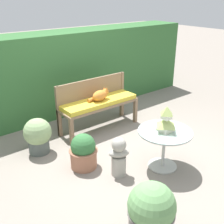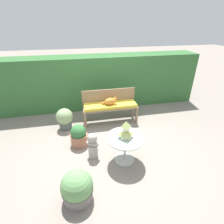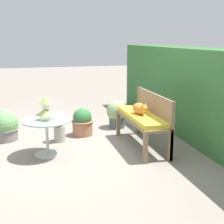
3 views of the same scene
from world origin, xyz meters
TOP-DOWN VIEW (x-y plane):
  - ground at (0.00, 0.00)m, footprint 30.00×30.00m
  - foliage_hedge_back at (0.00, 2.29)m, footprint 6.40×0.78m
  - garden_bench at (0.17, 1.07)m, footprint 1.46×0.45m
  - bench_backrest at (0.17, 1.28)m, footprint 1.46×0.06m
  - cat at (0.17, 1.04)m, footprint 0.42×0.23m
  - patio_table at (0.16, -0.47)m, footprint 0.75×0.75m
  - pagoda_birdhouse at (0.16, -0.47)m, footprint 0.25×0.25m
  - garden_bust at (-0.45, -0.22)m, footprint 0.32×0.27m
  - potted_plant_bench_left at (-1.05, 1.00)m, footprint 0.43×0.43m
  - potted_plant_hedge_corner at (-0.72, 0.23)m, footprint 0.41×0.41m
  - potted_plant_table_far at (-0.80, -1.17)m, footprint 0.51×0.51m

SIDE VIEW (x-z plane):
  - ground at x=0.00m, z-range 0.00..0.00m
  - potted_plant_hedge_corner at x=-0.72m, z-range -0.01..0.50m
  - potted_plant_table_far at x=-0.80m, z-range -0.03..0.53m
  - garden_bust at x=-0.45m, z-range 0.00..0.57m
  - potted_plant_bench_left at x=-1.05m, z-range 0.01..0.58m
  - patio_table at x=0.16m, z-range 0.17..0.74m
  - garden_bench at x=0.17m, z-range 0.20..0.76m
  - cat at x=0.17m, z-range 0.55..0.77m
  - bench_backrest at x=0.17m, z-range 0.21..1.11m
  - pagoda_birdhouse at x=0.16m, z-range 0.54..0.91m
  - foliage_hedge_back at x=0.00m, z-range 0.00..1.61m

